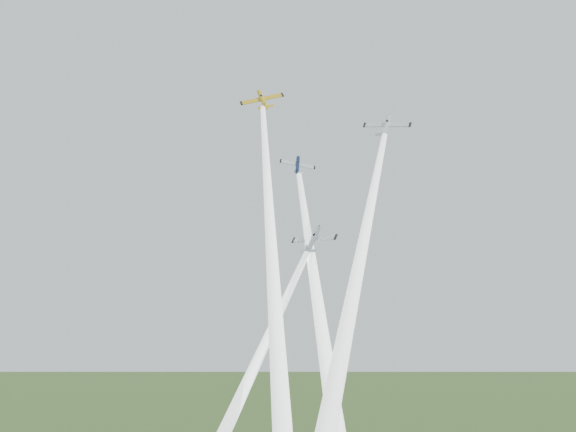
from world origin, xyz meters
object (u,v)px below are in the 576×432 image
(plane_silver_low, at_px, (313,240))
(plane_yellow, at_px, (262,100))
(plane_navy, at_px, (298,165))
(plane_silver_right, at_px, (386,126))

(plane_silver_low, bearing_deg, plane_yellow, 138.91)
(plane_navy, bearing_deg, plane_yellow, 133.61)
(plane_yellow, bearing_deg, plane_navy, -45.35)
(plane_yellow, distance_m, plane_silver_low, 37.85)
(plane_silver_right, distance_m, plane_silver_low, 25.51)
(plane_yellow, height_order, plane_silver_low, plane_yellow)
(plane_silver_low, bearing_deg, plane_silver_right, 58.67)
(plane_navy, height_order, plane_silver_right, plane_silver_right)
(plane_navy, relative_size, plane_silver_low, 0.87)
(plane_yellow, height_order, plane_navy, plane_yellow)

